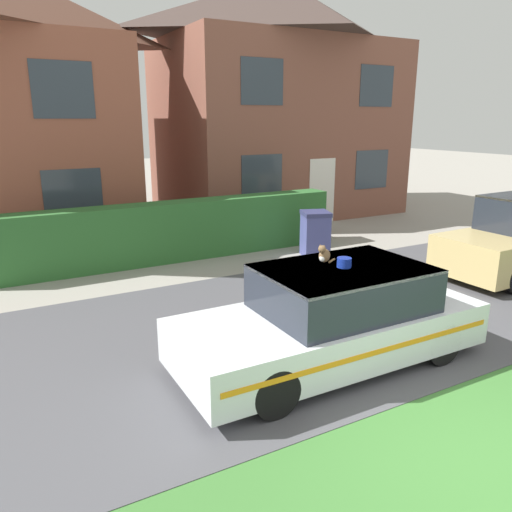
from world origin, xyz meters
name	(u,v)px	position (x,y,z in m)	size (l,w,h in m)	color
ground_plane	(485,465)	(0.00, 0.00, 0.00)	(80.00, 80.00, 0.00)	gray
road_strip	(277,325)	(0.00, 4.00, 0.01)	(28.00, 5.61, 0.01)	#4C4C51
lawn_verge	(493,470)	(0.00, -0.10, 0.00)	(28.00, 2.59, 0.01)	#3D7533
garden_hedge	(175,231)	(-0.06, 8.66, 0.71)	(8.52, 0.68, 1.42)	#2D662D
police_car	(334,317)	(0.01, 2.52, 0.67)	(4.39, 1.81, 1.51)	black
cat	(324,255)	(-0.24, 2.47, 1.62)	(0.31, 0.23, 0.26)	brown
house_right	(278,98)	(5.61, 13.27, 4.04)	(8.27, 5.66, 7.92)	brown
wheelie_bin	(315,234)	(3.08, 7.25, 0.58)	(0.85, 0.88, 1.14)	#474C8C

